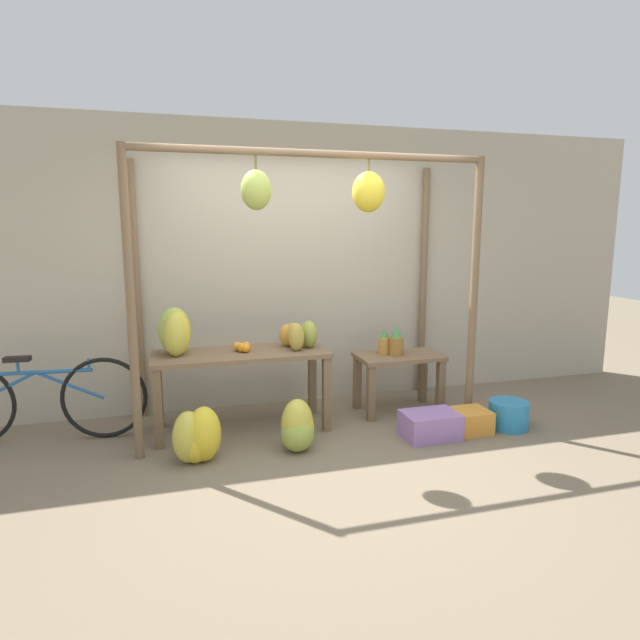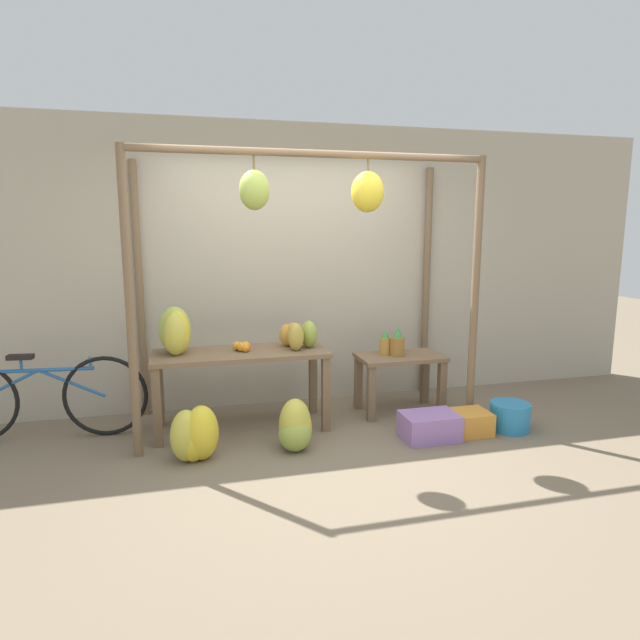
{
  "view_description": "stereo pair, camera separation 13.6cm",
  "coord_description": "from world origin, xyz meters",
  "px_view_note": "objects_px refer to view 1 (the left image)",
  "views": [
    {
      "loc": [
        -1.18,
        -3.79,
        1.8
      ],
      "look_at": [
        0.13,
        0.81,
        0.96
      ],
      "focal_mm": 30.0,
      "sensor_mm": 36.0,
      "label": 1
    },
    {
      "loc": [
        -1.05,
        -3.82,
        1.8
      ],
      "look_at": [
        0.13,
        0.81,
        0.96
      ],
      "focal_mm": 30.0,
      "sensor_mm": 36.0,
      "label": 2
    }
  ],
  "objects_px": {
    "banana_pile_ground_right": "(298,428)",
    "papaya_pile": "(298,335)",
    "banana_pile_ground_left": "(196,438)",
    "blue_bucket": "(508,414)",
    "orange_pile": "(243,347)",
    "banana_pile_on_table": "(176,332)",
    "pineapple_cluster": "(391,343)",
    "parked_bicycle": "(38,400)",
    "fruit_crate_white": "(430,425)",
    "fruit_crate_purple": "(465,421)"
  },
  "relations": [
    {
      "from": "banana_pile_on_table",
      "to": "parked_bicycle",
      "type": "bearing_deg",
      "value": 173.54
    },
    {
      "from": "orange_pile",
      "to": "fruit_crate_white",
      "type": "distance_m",
      "value": 1.76
    },
    {
      "from": "fruit_crate_white",
      "to": "blue_bucket",
      "type": "relative_size",
      "value": 1.35
    },
    {
      "from": "papaya_pile",
      "to": "parked_bicycle",
      "type": "bearing_deg",
      "value": 176.13
    },
    {
      "from": "banana_pile_on_table",
      "to": "banana_pile_ground_left",
      "type": "relative_size",
      "value": 0.86
    },
    {
      "from": "banana_pile_on_table",
      "to": "fruit_crate_purple",
      "type": "height_order",
      "value": "banana_pile_on_table"
    },
    {
      "from": "banana_pile_ground_right",
      "to": "orange_pile",
      "type": "bearing_deg",
      "value": 121.01
    },
    {
      "from": "banana_pile_ground_left",
      "to": "fruit_crate_white",
      "type": "xyz_separation_m",
      "value": [
        1.96,
        -0.07,
        -0.08
      ]
    },
    {
      "from": "banana_pile_on_table",
      "to": "banana_pile_ground_right",
      "type": "distance_m",
      "value": 1.33
    },
    {
      "from": "orange_pile",
      "to": "banana_pile_ground_right",
      "type": "xyz_separation_m",
      "value": [
        0.35,
        -0.59,
        -0.57
      ]
    },
    {
      "from": "pineapple_cluster",
      "to": "parked_bicycle",
      "type": "height_order",
      "value": "pineapple_cluster"
    },
    {
      "from": "banana_pile_on_table",
      "to": "orange_pile",
      "type": "height_order",
      "value": "banana_pile_on_table"
    },
    {
      "from": "pineapple_cluster",
      "to": "papaya_pile",
      "type": "bearing_deg",
      "value": -176.76
    },
    {
      "from": "banana_pile_on_table",
      "to": "fruit_crate_purple",
      "type": "xyz_separation_m",
      "value": [
        2.43,
        -0.67,
        -0.81
      ]
    },
    {
      "from": "parked_bicycle",
      "to": "fruit_crate_purple",
      "type": "xyz_separation_m",
      "value": [
        3.56,
        -0.8,
        -0.27
      ]
    },
    {
      "from": "blue_bucket",
      "to": "banana_pile_on_table",
      "type": "bearing_deg",
      "value": 166.7
    },
    {
      "from": "pineapple_cluster",
      "to": "banana_pile_ground_left",
      "type": "relative_size",
      "value": 0.62
    },
    {
      "from": "banana_pile_on_table",
      "to": "fruit_crate_white",
      "type": "bearing_deg",
      "value": -18.42
    },
    {
      "from": "banana_pile_ground_left",
      "to": "fruit_crate_white",
      "type": "distance_m",
      "value": 1.97
    },
    {
      "from": "blue_bucket",
      "to": "papaya_pile",
      "type": "xyz_separation_m",
      "value": [
        -1.8,
        0.66,
        0.7
      ]
    },
    {
      "from": "papaya_pile",
      "to": "fruit_crate_purple",
      "type": "distance_m",
      "value": 1.67
    },
    {
      "from": "banana_pile_ground_right",
      "to": "parked_bicycle",
      "type": "xyz_separation_m",
      "value": [
        -2.06,
        0.76,
        0.18
      ]
    },
    {
      "from": "orange_pile",
      "to": "banana_pile_ground_left",
      "type": "bearing_deg",
      "value": -127.76
    },
    {
      "from": "banana_pile_on_table",
      "to": "orange_pile",
      "type": "xyz_separation_m",
      "value": [
        0.57,
        -0.04,
        -0.16
      ]
    },
    {
      "from": "banana_pile_ground_left",
      "to": "banana_pile_ground_right",
      "type": "bearing_deg",
      "value": -0.13
    },
    {
      "from": "papaya_pile",
      "to": "pineapple_cluster",
      "type": "bearing_deg",
      "value": 3.24
    },
    {
      "from": "banana_pile_on_table",
      "to": "banana_pile_ground_right",
      "type": "relative_size",
      "value": 0.96
    },
    {
      "from": "parked_bicycle",
      "to": "banana_pile_ground_right",
      "type": "bearing_deg",
      "value": -20.17
    },
    {
      "from": "orange_pile",
      "to": "papaya_pile",
      "type": "height_order",
      "value": "papaya_pile"
    },
    {
      "from": "banana_pile_ground_right",
      "to": "papaya_pile",
      "type": "bearing_deg",
      "value": 76.36
    },
    {
      "from": "orange_pile",
      "to": "parked_bicycle",
      "type": "xyz_separation_m",
      "value": [
        -1.7,
        0.17,
        -0.38
      ]
    },
    {
      "from": "banana_pile_ground_left",
      "to": "papaya_pile",
      "type": "xyz_separation_m",
      "value": [
        0.96,
        0.6,
        0.63
      ]
    },
    {
      "from": "fruit_crate_white",
      "to": "parked_bicycle",
      "type": "bearing_deg",
      "value": 165.68
    },
    {
      "from": "pineapple_cluster",
      "to": "banana_pile_ground_left",
      "type": "distance_m",
      "value": 2.07
    },
    {
      "from": "banana_pile_ground_left",
      "to": "papaya_pile",
      "type": "relative_size",
      "value": 1.26
    },
    {
      "from": "orange_pile",
      "to": "papaya_pile",
      "type": "distance_m",
      "value": 0.51
    },
    {
      "from": "orange_pile",
      "to": "papaya_pile",
      "type": "bearing_deg",
      "value": 1.84
    },
    {
      "from": "fruit_crate_purple",
      "to": "pineapple_cluster",
      "type": "bearing_deg",
      "value": 120.4
    },
    {
      "from": "orange_pile",
      "to": "fruit_crate_purple",
      "type": "relative_size",
      "value": 0.37
    },
    {
      "from": "banana_pile_on_table",
      "to": "fruit_crate_purple",
      "type": "relative_size",
      "value": 0.96
    },
    {
      "from": "orange_pile",
      "to": "fruit_crate_purple",
      "type": "distance_m",
      "value": 2.07
    },
    {
      "from": "fruit_crate_white",
      "to": "parked_bicycle",
      "type": "xyz_separation_m",
      "value": [
        -3.21,
        0.82,
        0.26
      ]
    },
    {
      "from": "blue_bucket",
      "to": "fruit_crate_white",
      "type": "bearing_deg",
      "value": -179.01
    },
    {
      "from": "pineapple_cluster",
      "to": "banana_pile_ground_right",
      "type": "xyz_separation_m",
      "value": [
        -1.09,
        -0.66,
        -0.5
      ]
    },
    {
      "from": "orange_pile",
      "to": "banana_pile_ground_right",
      "type": "relative_size",
      "value": 0.37
    },
    {
      "from": "banana_pile_ground_right",
      "to": "papaya_pile",
      "type": "distance_m",
      "value": 0.9
    },
    {
      "from": "banana_pile_on_table",
      "to": "pineapple_cluster",
      "type": "xyz_separation_m",
      "value": [
        2.02,
        0.03,
        -0.22
      ]
    },
    {
      "from": "blue_bucket",
      "to": "fruit_crate_purple",
      "type": "height_order",
      "value": "blue_bucket"
    },
    {
      "from": "banana_pile_ground_left",
      "to": "blue_bucket",
      "type": "height_order",
      "value": "banana_pile_ground_left"
    },
    {
      "from": "pineapple_cluster",
      "to": "fruit_crate_white",
      "type": "relative_size",
      "value": 0.63
    }
  ]
}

